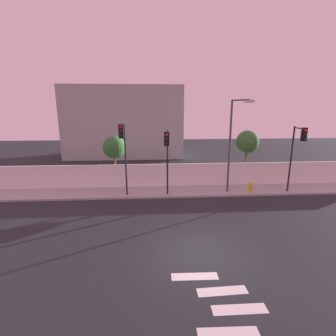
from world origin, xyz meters
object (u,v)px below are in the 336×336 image
at_px(fire_hydrant, 250,187).
at_px(roadside_tree_leftmost, 114,148).
at_px(traffic_light_center, 167,150).
at_px(traffic_light_left, 298,146).
at_px(street_lamp_curbside, 232,139).
at_px(traffic_light_right, 123,145).
at_px(roadside_tree_midleft, 247,142).

distance_m(fire_hydrant, roadside_tree_leftmost, 10.94).
bearing_deg(traffic_light_center, traffic_light_left, 0.52).
bearing_deg(street_lamp_curbside, roadside_tree_leftmost, 161.71).
relative_size(street_lamp_curbside, roadside_tree_leftmost, 1.62).
height_order(traffic_light_center, street_lamp_curbside, street_lamp_curbside).
bearing_deg(traffic_light_center, fire_hydrant, 6.71).
xyz_separation_m(traffic_light_center, fire_hydrant, (6.24, 0.73, -2.99)).
relative_size(traffic_light_right, fire_hydrant, 6.61).
bearing_deg(street_lamp_curbside, traffic_light_center, -171.98).
bearing_deg(street_lamp_curbside, fire_hydrant, 2.83).
height_order(traffic_light_left, traffic_light_right, traffic_light_right).
relative_size(traffic_light_right, roadside_tree_midleft, 1.14).
bearing_deg(traffic_light_left, traffic_light_center, -179.48).
bearing_deg(fire_hydrant, traffic_light_right, -177.42).
relative_size(street_lamp_curbside, fire_hydrant, 8.65).
xyz_separation_m(roadside_tree_leftmost, roadside_tree_midleft, (10.88, -0.00, 0.34)).
distance_m(traffic_light_left, street_lamp_curbside, 4.54).
distance_m(traffic_light_left, traffic_light_right, 12.06).
bearing_deg(street_lamp_curbside, traffic_light_left, -7.28).
distance_m(traffic_light_right, street_lamp_curbside, 7.59).
bearing_deg(traffic_light_right, traffic_light_left, -1.13).
distance_m(traffic_light_left, traffic_light_center, 9.13).
bearing_deg(roadside_tree_midleft, street_lamp_curbside, -127.74).
bearing_deg(roadside_tree_leftmost, roadside_tree_midleft, -0.00).
height_order(traffic_light_center, fire_hydrant, traffic_light_center).
bearing_deg(traffic_light_left, traffic_light_right, 178.87).
height_order(traffic_light_left, street_lamp_curbside, street_lamp_curbside).
distance_m(traffic_light_center, street_lamp_curbside, 4.73).
xyz_separation_m(traffic_light_right, roadside_tree_midleft, (9.79, 3.20, -0.33)).
height_order(fire_hydrant, roadside_tree_leftmost, roadside_tree_leftmost).
distance_m(traffic_light_center, fire_hydrant, 6.96).
distance_m(traffic_light_center, traffic_light_right, 2.96).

